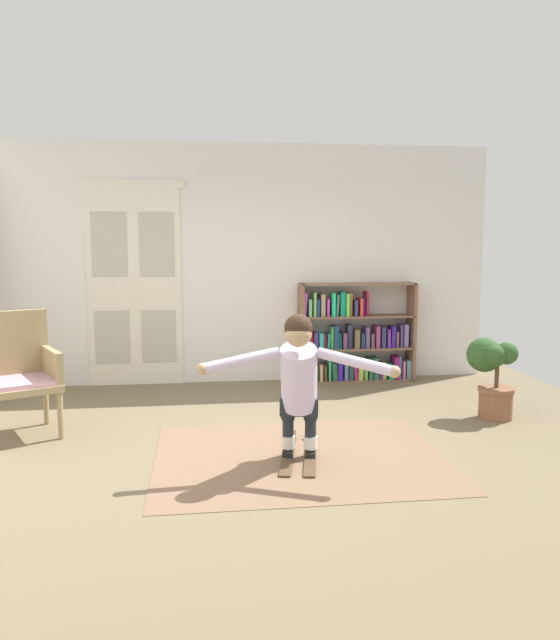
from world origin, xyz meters
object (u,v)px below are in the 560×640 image
Objects in this scene: person_skier at (299,376)px; skis_pair at (299,453)px; wicker_chair at (19,371)px; bookshelf at (353,339)px; potted_plant at (492,372)px.

skis_pair is at bearing 78.60° from person_skier.
person_skier reaches higher than skis_pair.
wicker_chair is 0.75× the size of person_skier.
wicker_chair is (-3.48, -1.70, 0.06)m from bookshelf.
bookshelf is 1.83× the size of potted_plant.
bookshelf is 1.50× the size of skis_pair.
skis_pair is at bearing -158.01° from potted_plant.
bookshelf is at bearing 25.99° from wicker_chair.
bookshelf is 2.84m from skis_pair.
person_skier is (-1.13, -2.76, 0.18)m from bookshelf.
bookshelf is 3.88m from wicker_chair.
skis_pair is at bearing -113.03° from bookshelf.
potted_plant is at bearing 25.82° from person_skier.
bookshelf is 1.31× the size of wicker_chair.
skis_pair is (-1.09, -2.58, -0.50)m from bookshelf.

